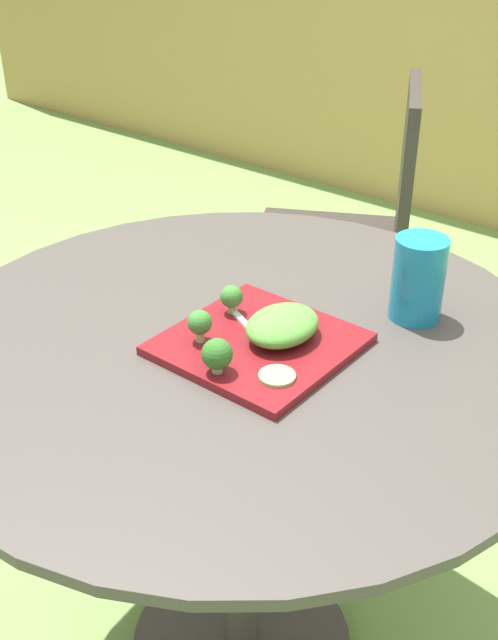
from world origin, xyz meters
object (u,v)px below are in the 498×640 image
(drinking_glass, at_px, (418,283))
(patio_chair, at_px, (362,219))
(salad_plate, at_px, (259,344))
(fork, at_px, (247,326))

(drinking_glass, bearing_deg, patio_chair, 125.80)
(salad_plate, relative_size, fork, 1.79)
(patio_chair, bearing_deg, salad_plate, -67.44)
(salad_plate, bearing_deg, fork, 154.79)
(salad_plate, distance_m, drinking_glass, 0.28)
(drinking_glass, bearing_deg, fork, -129.14)
(salad_plate, relative_size, drinking_glass, 1.89)
(salad_plate, height_order, drinking_glass, drinking_glass)
(fork, bearing_deg, drinking_glass, 50.86)
(drinking_glass, distance_m, fork, 0.28)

